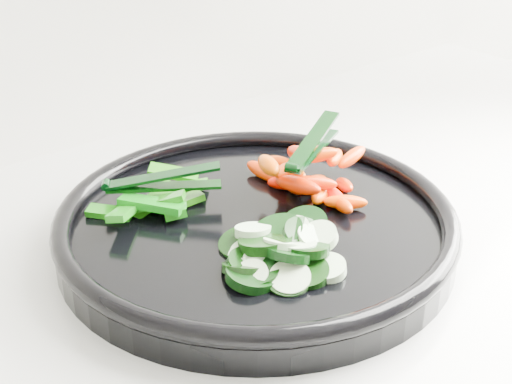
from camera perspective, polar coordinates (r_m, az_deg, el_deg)
veggie_tray at (r=0.67m, az=-0.00°, el=-2.63°), size 0.41×0.41×0.04m
cucumber_pile at (r=0.60m, az=1.58°, el=-4.94°), size 0.13×0.13×0.04m
carrot_pile at (r=0.71m, az=4.11°, el=1.37°), size 0.13×0.15×0.05m
pepper_pile at (r=0.69m, az=-7.81°, el=-0.68°), size 0.13×0.10×0.03m
tong_carrot at (r=0.70m, az=4.49°, el=3.69°), size 0.11×0.06×0.02m
tong_pepper at (r=0.69m, az=-7.71°, el=0.84°), size 0.10×0.07×0.02m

